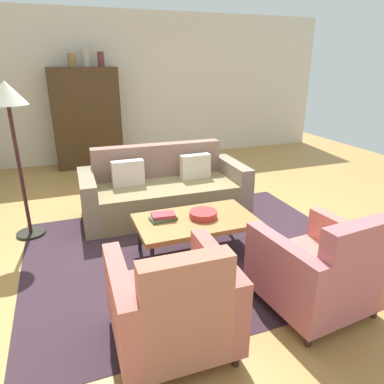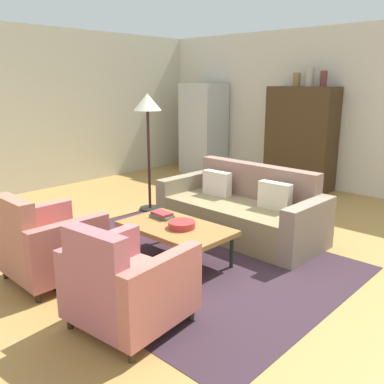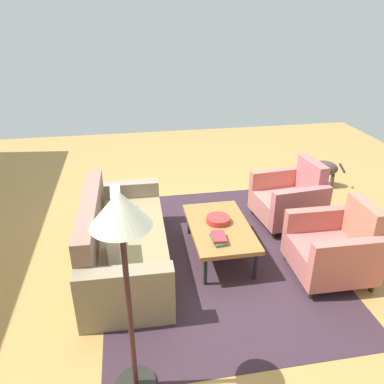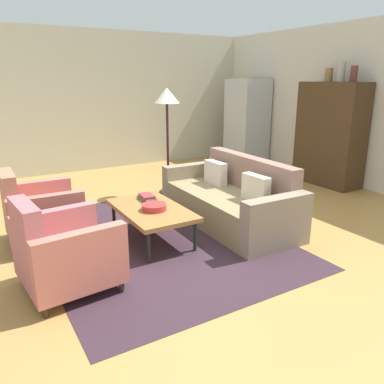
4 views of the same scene
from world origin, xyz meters
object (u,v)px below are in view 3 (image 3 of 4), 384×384
floor_lamp (122,230)px  dog (322,168)px  couch (119,243)px  coffee_table (220,228)px  armchair_left (336,248)px  fruit_bowl (218,220)px  book_stack (219,238)px  armchair_right (291,199)px

floor_lamp → dog: bearing=-44.4°
couch → floor_lamp: size_ratio=1.23×
coffee_table → couch: bearing=89.9°
armchair_left → couch: bearing=76.7°
fruit_bowl → floor_lamp: (-1.73, 1.07, 1.01)m
book_stack → floor_lamp: floor_lamp is taller
coffee_table → armchair_right: 1.31m
coffee_table → book_stack: book_stack is taller
couch → book_stack: size_ratio=7.71×
armchair_right → dog: 1.47m
couch → armchair_left: armchair_left is taller
fruit_bowl → dog: size_ratio=0.46×
armchair_left → book_stack: 1.29m
couch → armchair_left: size_ratio=2.41×
couch → book_stack: (-0.32, -1.10, 0.15)m
armchair_right → dog: (1.07, -1.01, -0.03)m
armchair_left → dog: size_ratio=1.43×
armchair_left → armchair_right: 1.21m
coffee_table → armchair_left: 1.31m
fruit_bowl → dog: (1.60, -2.18, -0.12)m
armchair_right → floor_lamp: (-2.25, 2.24, 1.10)m
dog → coffee_table: bearing=71.3°
armchair_left → floor_lamp: 2.70m
couch → dog: 3.76m
coffee_table → floor_lamp: size_ratio=0.70×
armchair_left → dog: (2.28, -1.01, -0.03)m
armchair_right → fruit_bowl: armchair_right is taller
armchair_left → dog: armchair_left is taller
armchair_left → fruit_bowl: size_ratio=3.09×
floor_lamp → dog: 4.78m
book_stack → dog: dog is taller
couch → armchair_right: (0.60, -2.35, 0.06)m
fruit_bowl → floor_lamp: 2.27m
coffee_table → fruit_bowl: (0.08, 0.00, 0.07)m
dog → couch: bearing=60.1°
floor_lamp → dog: floor_lamp is taller
book_stack → armchair_left: bearing=-102.9°
armchair_right → fruit_bowl: 1.28m
book_stack → dog: bearing=-48.6°
coffee_table → armchair_left: size_ratio=1.36×
armchair_right → book_stack: armchair_right is taller
dog → book_stack: bearing=75.0°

